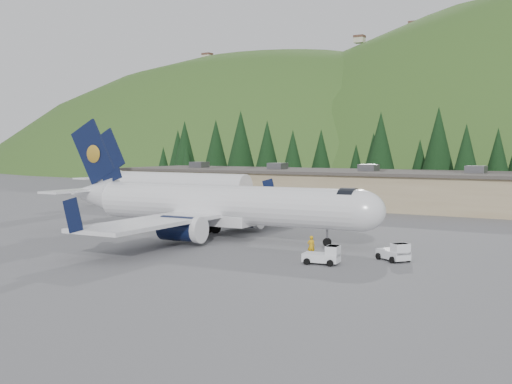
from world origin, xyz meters
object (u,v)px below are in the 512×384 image
object	(u,v)px
baggage_tug_a	(325,256)
terminal_building	(336,187)
baggage_tug_b	(395,253)
airliner	(214,205)
second_airliner	(163,184)
ramp_worker	(311,246)

from	to	relation	value
baggage_tug_a	terminal_building	world-z (taller)	terminal_building
baggage_tug_b	airliner	bearing A→B (deg)	-154.79
second_airliner	terminal_building	distance (m)	25.55
ramp_worker	baggage_tug_a	bearing A→B (deg)	94.90
terminal_building	ramp_worker	size ratio (longest dim) A/B	42.47
second_airliner	ramp_worker	bearing A→B (deg)	-36.62
terminal_building	baggage_tug_b	bearing A→B (deg)	-61.24
second_airliner	terminal_building	world-z (taller)	second_airliner
second_airliner	baggage_tug_a	world-z (taller)	second_airliner
second_airliner	airliner	bearing A→B (deg)	-42.68
terminal_building	baggage_tug_a	bearing A→B (deg)	-67.53
airliner	ramp_worker	size ratio (longest dim) A/B	20.75
baggage_tug_b	terminal_building	xyz separation A→B (m)	(-22.85, 41.65, 1.98)
baggage_tug_a	baggage_tug_b	bearing A→B (deg)	36.15
baggage_tug_b	ramp_worker	bearing A→B (deg)	-130.76
airliner	second_airliner	world-z (taller)	airliner
second_airliner	baggage_tug_b	distance (m)	49.94
baggage_tug_b	terminal_building	distance (m)	47.55
baggage_tug_a	ramp_worker	world-z (taller)	ramp_worker
airliner	baggage_tug_b	bearing A→B (deg)	-13.36
baggage_tug_a	ramp_worker	distance (m)	3.28
airliner	baggage_tug_a	world-z (taller)	airliner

